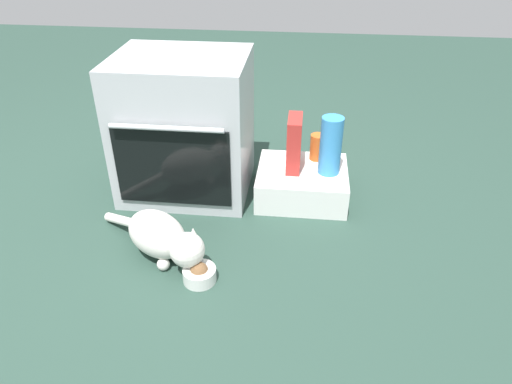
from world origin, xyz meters
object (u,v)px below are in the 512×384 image
(pantry_cabinet, at_px, (302,183))
(cereal_box, at_px, (294,144))
(oven, at_px, (185,126))
(water_bottle, at_px, (331,146))
(cat, at_px, (162,237))
(food_bowl, at_px, (199,274))
(sauce_jar, at_px, (318,147))

(pantry_cabinet, height_order, cereal_box, cereal_box)
(pantry_cabinet, relative_size, cereal_box, 1.65)
(oven, distance_m, water_bottle, 0.75)
(oven, bearing_deg, cat, -87.28)
(food_bowl, bearing_deg, cat, 145.57)
(oven, height_order, food_bowl, oven)
(oven, distance_m, cat, 0.66)
(food_bowl, height_order, cereal_box, cereal_box)
(water_bottle, height_order, sauce_jar, water_bottle)
(oven, bearing_deg, food_bowl, -73.82)
(water_bottle, bearing_deg, cat, -141.79)
(cat, bearing_deg, cereal_box, 82.21)
(food_bowl, distance_m, cereal_box, 0.84)
(oven, height_order, pantry_cabinet, oven)
(cereal_box, xyz_separation_m, sauce_jar, (0.12, 0.11, -0.07))
(food_bowl, bearing_deg, pantry_cabinet, 60.22)
(oven, relative_size, food_bowl, 5.16)
(cat, height_order, sauce_jar, sauce_jar)
(pantry_cabinet, relative_size, water_bottle, 1.54)
(pantry_cabinet, relative_size, sauce_jar, 3.31)
(sauce_jar, bearing_deg, water_bottle, -66.74)
(sauce_jar, bearing_deg, cereal_box, -137.37)
(pantry_cabinet, bearing_deg, sauce_jar, 60.60)
(pantry_cabinet, height_order, sauce_jar, sauce_jar)
(oven, distance_m, food_bowl, 0.83)
(oven, relative_size, water_bottle, 2.40)
(cereal_box, bearing_deg, water_bottle, -7.91)
(cat, relative_size, water_bottle, 1.91)
(cat, xyz_separation_m, water_bottle, (0.72, 0.57, 0.20))
(cat, distance_m, cereal_box, 0.82)
(oven, distance_m, sauce_jar, 0.71)
(food_bowl, height_order, sauce_jar, sauce_jar)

